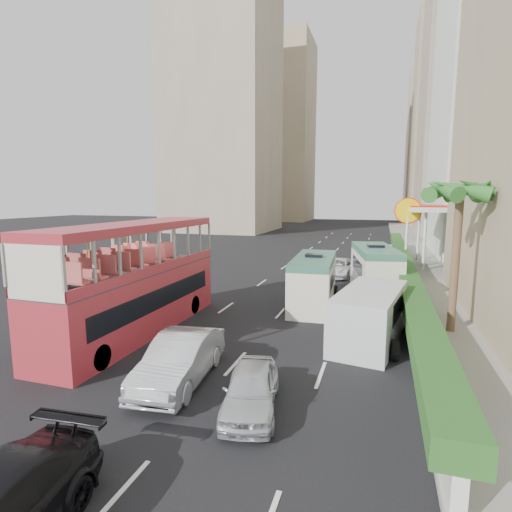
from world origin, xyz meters
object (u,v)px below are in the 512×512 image
at_px(minibus_near, 314,281).
at_px(minibus_far, 375,270).
at_px(car_silver_lane_a, 181,382).
at_px(shell_station, 446,237).
at_px(panel_van_near, 370,316).
at_px(car_silver_lane_b, 251,409).
at_px(van_asset, 338,276).
at_px(panel_van_far, 376,259).
at_px(palm_tree, 455,261).
at_px(double_decker_bus, 136,278).

distance_m(minibus_near, minibus_far, 5.45).
height_order(car_silver_lane_a, shell_station, shell_station).
height_order(minibus_far, panel_van_near, minibus_far).
relative_size(car_silver_lane_b, minibus_far, 0.56).
bearing_deg(van_asset, panel_van_near, -70.58).
height_order(car_silver_lane_b, panel_van_far, panel_van_far).
height_order(panel_van_near, palm_tree, palm_tree).
bearing_deg(panel_van_near, minibus_far, 99.66).
bearing_deg(van_asset, car_silver_lane_a, -90.66).
xyz_separation_m(minibus_far, palm_tree, (3.51, -7.31, 1.88)).
bearing_deg(panel_van_far, panel_van_near, -81.87).
xyz_separation_m(minibus_near, shell_station, (8.98, 16.05, 1.33)).
bearing_deg(panel_van_near, palm_tree, 39.67).
distance_m(panel_van_near, shell_station, 21.85).
bearing_deg(shell_station, van_asset, -141.62).
xyz_separation_m(double_decker_bus, panel_van_near, (10.29, 1.97, -1.39)).
bearing_deg(palm_tree, panel_van_far, 102.68).
bearing_deg(minibus_far, panel_van_far, 79.35).
relative_size(minibus_far, shell_station, 0.85).
distance_m(double_decker_bus, shell_station, 28.02).
xyz_separation_m(car_silver_lane_b, minibus_far, (3.11, 16.25, 1.50)).
bearing_deg(car_silver_lane_a, minibus_far, 63.24).
xyz_separation_m(minibus_near, minibus_far, (3.27, 4.36, 0.08)).
height_order(car_silver_lane_a, panel_van_far, panel_van_far).
bearing_deg(minibus_near, van_asset, 84.12).
bearing_deg(double_decker_bus, panel_van_far, 62.48).
xyz_separation_m(minibus_far, panel_van_near, (-0.00, -9.34, -0.37)).
xyz_separation_m(minibus_near, panel_van_near, (3.27, -4.98, -0.29)).
height_order(van_asset, minibus_far, minibus_far).
bearing_deg(palm_tree, panel_van_near, -149.99).
height_order(car_silver_lane_a, car_silver_lane_b, car_silver_lane_a).
xyz_separation_m(car_silver_lane_a, car_silver_lane_b, (2.84, -0.97, 0.00)).
relative_size(car_silver_lane_b, panel_van_far, 0.76).
xyz_separation_m(car_silver_lane_b, minibus_near, (-0.16, 11.89, 1.42)).
bearing_deg(van_asset, panel_van_far, 58.91).
height_order(double_decker_bus, panel_van_near, double_decker_bus).
distance_m(minibus_near, panel_van_near, 5.96).
relative_size(car_silver_lane_a, van_asset, 0.97).
bearing_deg(minibus_far, panel_van_near, -100.82).
bearing_deg(palm_tree, minibus_far, 115.63).
bearing_deg(panel_van_far, van_asset, -121.06).
relative_size(double_decker_bus, panel_van_far, 2.21).
height_order(double_decker_bus, shell_station, shell_station).
relative_size(van_asset, shell_station, 0.62).
xyz_separation_m(car_silver_lane_b, panel_van_far, (3.08, 24.64, 1.00)).
xyz_separation_m(van_asset, shell_station, (8.58, 6.79, 2.75)).
bearing_deg(car_silver_lane_b, car_silver_lane_a, 149.40).
xyz_separation_m(van_asset, palm_tree, (6.38, -12.21, 3.38)).
height_order(car_silver_lane_b, palm_tree, palm_tree).
bearing_deg(minibus_far, palm_tree, -75.18).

